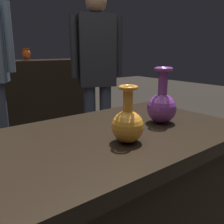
{
  "coord_description": "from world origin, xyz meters",
  "views": [
    {
      "loc": [
        -0.5,
        -0.71,
        1.11
      ],
      "look_at": [
        0.02,
        -0.06,
        0.9
      ],
      "focal_mm": 39.73,
      "sensor_mm": 36.0,
      "label": 1
    }
  ],
  "objects_px": {
    "vase_centerpiece": "(128,124)",
    "shelf_vase_right": "(26,54)",
    "vase_tall_behind": "(162,105)",
    "visitor_near_right": "(97,69)"
  },
  "relations": [
    {
      "from": "shelf_vase_right",
      "to": "vase_centerpiece",
      "type": "bearing_deg",
      "value": -101.94
    },
    {
      "from": "visitor_near_right",
      "to": "vase_centerpiece",
      "type": "bearing_deg",
      "value": 83.3
    },
    {
      "from": "vase_centerpiece",
      "to": "vase_tall_behind",
      "type": "height_order",
      "value": "vase_tall_behind"
    },
    {
      "from": "vase_centerpiece",
      "to": "shelf_vase_right",
      "type": "xyz_separation_m",
      "value": [
        0.47,
        2.24,
        0.2
      ]
    },
    {
      "from": "vase_tall_behind",
      "to": "visitor_near_right",
      "type": "bearing_deg",
      "value": 67.59
    },
    {
      "from": "vase_tall_behind",
      "to": "shelf_vase_right",
      "type": "height_order",
      "value": "shelf_vase_right"
    },
    {
      "from": "vase_tall_behind",
      "to": "visitor_near_right",
      "type": "height_order",
      "value": "visitor_near_right"
    },
    {
      "from": "vase_centerpiece",
      "to": "visitor_near_right",
      "type": "xyz_separation_m",
      "value": [
        0.76,
        1.27,
        0.07
      ]
    },
    {
      "from": "vase_centerpiece",
      "to": "shelf_vase_right",
      "type": "bearing_deg",
      "value": 78.06
    },
    {
      "from": "vase_tall_behind",
      "to": "shelf_vase_right",
      "type": "distance_m",
      "value": 2.17
    }
  ]
}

